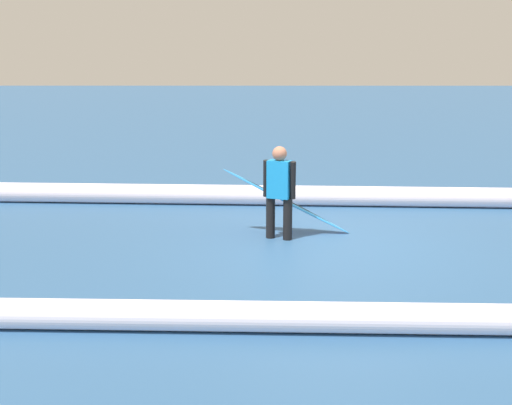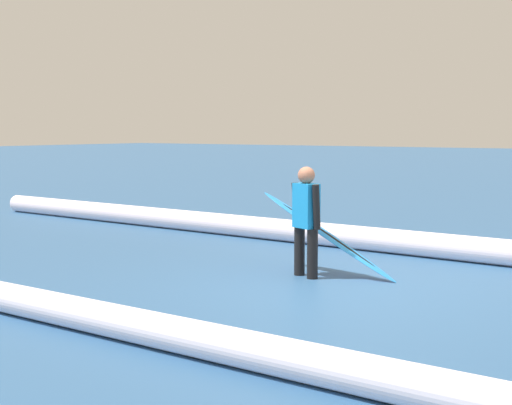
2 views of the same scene
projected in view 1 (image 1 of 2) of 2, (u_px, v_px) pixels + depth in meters
ground_plane at (333, 243)px, 9.54m from camera, size 130.30×130.30×0.00m
surfer at (279, 188)px, 9.64m from camera, size 0.49×0.32×1.43m
surfboard at (287, 201)px, 10.01m from camera, size 2.02×0.25×1.07m
wave_crest_foreground at (386, 196)px, 11.97m from camera, size 23.20×1.56×0.37m
wave_crest_midground at (198, 316)px, 6.42m from camera, size 25.10×0.98×0.31m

